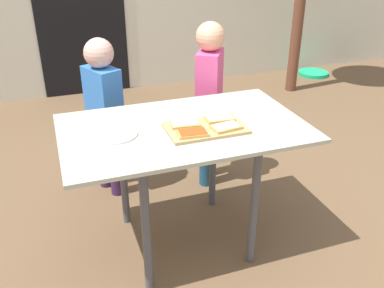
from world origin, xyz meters
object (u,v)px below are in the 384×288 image
object	(u,v)px
dining_table	(184,142)
pizza_slice_far_right	(220,119)
pizza_slice_near_right	(226,127)
pizza_slice_near_left	(193,133)
plate_white_left	(114,134)
cutting_board	(206,128)
garden_hose_coil	(313,73)
child_left	(104,107)
pizza_slice_far_left	(186,124)
child_right	(209,94)

from	to	relation	value
dining_table	pizza_slice_far_right	xyz separation A→B (m)	(0.19, -0.02, 0.11)
pizza_slice_near_right	pizza_slice_far_right	bearing A→B (deg)	85.00
pizza_slice_near_left	pizza_slice_near_right	world-z (taller)	same
pizza_slice_far_right	plate_white_left	world-z (taller)	pizza_slice_far_right
cutting_board	pizza_slice_far_right	xyz separation A→B (m)	(0.10, 0.05, 0.02)
dining_table	pizza_slice_near_right	distance (m)	0.25
plate_white_left	garden_hose_coil	distance (m)	3.77
cutting_board	child_left	world-z (taller)	child_left
dining_table	garden_hose_coil	world-z (taller)	dining_table
pizza_slice_near_left	child_left	bearing A→B (deg)	110.34
dining_table	pizza_slice_far_right	world-z (taller)	pizza_slice_far_right
child_left	cutting_board	bearing A→B (deg)	-62.43
child_left	pizza_slice_far_left	bearing A→B (deg)	-66.45
dining_table	cutting_board	size ratio (longest dim) A/B	3.16
pizza_slice_far_left	pizza_slice_near_right	xyz separation A→B (m)	(0.17, -0.10, 0.00)
pizza_slice_near_right	pizza_slice_far_left	bearing A→B (deg)	149.46
pizza_slice_far_left	plate_white_left	bearing A→B (deg)	173.60
pizza_slice_far_right	pizza_slice_far_left	bearing A→B (deg)	-178.86
pizza_slice_near_right	garden_hose_coil	world-z (taller)	pizza_slice_near_right
pizza_slice_near_right	child_left	bearing A→B (deg)	120.80
pizza_slice_far_right	garden_hose_coil	bearing A→B (deg)	46.70
plate_white_left	garden_hose_coil	world-z (taller)	plate_white_left
cutting_board	child_right	bearing A→B (deg)	67.02
pizza_slice_far_left	plate_white_left	world-z (taller)	pizza_slice_far_left
child_left	child_right	world-z (taller)	child_right
plate_white_left	pizza_slice_near_right	bearing A→B (deg)	-15.14
pizza_slice_near_left	pizza_slice_near_right	xyz separation A→B (m)	(0.18, 0.01, 0.00)
cutting_board	plate_white_left	size ratio (longest dim) A/B	1.73
dining_table	pizza_slice_far_right	size ratio (longest dim) A/B	8.32
garden_hose_coil	child_left	bearing A→B (deg)	-148.09
pizza_slice_far_left	pizza_slice_far_right	distance (m)	0.18
pizza_slice_far_left	child_right	distance (m)	0.72
plate_white_left	child_right	distance (m)	0.92
pizza_slice_far_right	child_right	distance (m)	0.64
pizza_slice_far_right	pizza_slice_near_right	distance (m)	0.11
plate_white_left	garden_hose_coil	size ratio (longest dim) A/B	0.62
dining_table	cutting_board	world-z (taller)	cutting_board
garden_hose_coil	child_right	bearing A→B (deg)	-139.11
child_right	garden_hose_coil	distance (m)	2.86
pizza_slice_far_left	garden_hose_coil	world-z (taller)	pizza_slice_far_left
pizza_slice_near_left	child_right	distance (m)	0.82
pizza_slice_near_left	pizza_slice_far_left	bearing A→B (deg)	87.91
pizza_slice_far_right	garden_hose_coil	distance (m)	3.42
dining_table	child_right	world-z (taller)	child_right
pizza_slice_near_left	child_left	xyz separation A→B (m)	(-0.30, 0.82, -0.14)
cutting_board	child_left	xyz separation A→B (m)	(-0.39, 0.75, -0.12)
pizza_slice_far_left	child_left	distance (m)	0.78
child_left	pizza_slice_near_right	bearing A→B (deg)	-59.20
pizza_slice_near_left	garden_hose_coil	size ratio (longest dim) A/B	0.42
pizza_slice_far_right	plate_white_left	distance (m)	0.54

